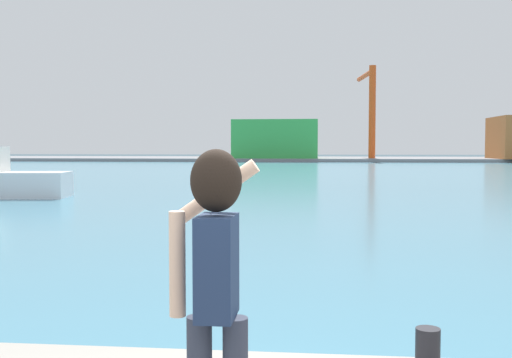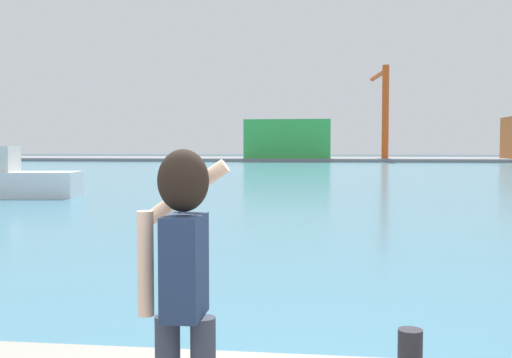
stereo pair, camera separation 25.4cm
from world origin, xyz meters
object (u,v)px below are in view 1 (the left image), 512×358
Objects in this scene: harbor_bollard at (428,350)px; port_crane at (370,101)px; person_photographer at (215,273)px; warehouse_left at (276,139)px.

port_crane is (6.80, 86.94, 8.32)m from harbor_bollard.
person_photographer is 0.13× the size of port_crane.
harbor_bollard is at bearing -85.28° from warehouse_left.
port_crane reaches higher than warehouse_left.
person_photographer is 89.15m from port_crane.
port_crane reaches higher than person_photographer.
person_photographer is 5.11× the size of harbor_bollard.
harbor_bollard is at bearing -42.85° from person_photographer.
person_photographer is at bearing -86.27° from warehouse_left.
port_crane is at bearing 85.53° from harbor_bollard.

